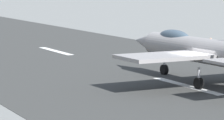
# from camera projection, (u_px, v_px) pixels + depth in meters

# --- Properties ---
(ground_plane) EXTENTS (400.00, 400.00, 0.00)m
(ground_plane) POSITION_uv_depth(u_px,v_px,m) (193.00, 88.00, 43.11)
(ground_plane) COLOR slate
(runway_strip) EXTENTS (240.00, 26.00, 0.02)m
(runway_strip) POSITION_uv_depth(u_px,v_px,m) (193.00, 88.00, 43.09)
(runway_strip) COLOR #363735
(runway_strip) RESTS_ON ground
(fighter_jet) EXTENTS (16.89, 13.34, 5.53)m
(fighter_jet) POSITION_uv_depth(u_px,v_px,m) (204.00, 50.00, 44.49)
(fighter_jet) COLOR gray
(fighter_jet) RESTS_ON ground
(crew_person) EXTENTS (0.70, 0.36, 1.62)m
(crew_person) POSITION_uv_depth(u_px,v_px,m) (210.00, 46.00, 61.90)
(crew_person) COLOR #1E2338
(crew_person) RESTS_ON ground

